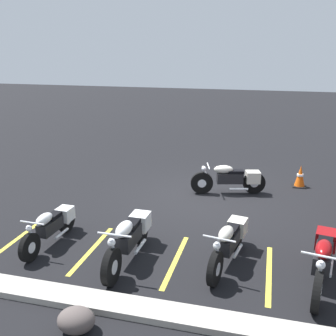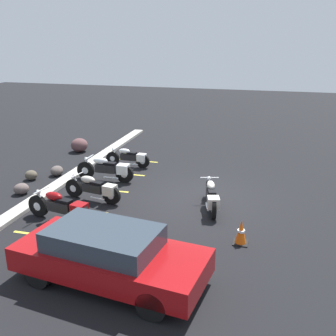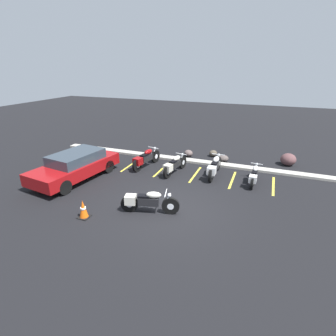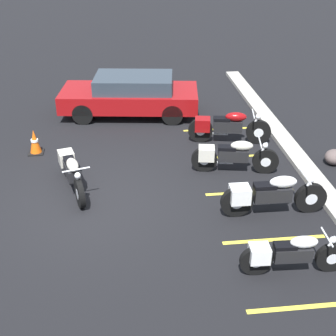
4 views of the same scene
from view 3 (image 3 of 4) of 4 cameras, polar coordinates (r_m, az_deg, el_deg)
The scene contains 18 objects.
ground at distance 10.01m, azimuth 0.51°, elevation -9.02°, with size 60.00×60.00×0.00m, color black.
motorcycle_cream_featured at distance 9.64m, azimuth -4.63°, elevation -7.27°, with size 2.13×0.86×0.85m.
parked_bike_0 at distance 13.84m, azimuth -4.95°, elevation 2.05°, with size 0.80×2.30×0.91m.
parked_bike_1 at distance 13.01m, azimuth 1.37°, elevation 0.67°, with size 0.74×2.15×0.85m.
parked_bike_2 at distance 12.87m, azimuth 10.09°, elevation 0.23°, with size 0.65×2.31×0.91m.
parked_bike_3 at distance 12.53m, azimuth 18.26°, elevation -1.52°, with size 0.55×1.97×0.77m.
car_red at distance 13.06m, azimuth -19.47°, elevation 0.55°, with size 2.35×4.50×1.29m.
concrete_curb at distance 14.61m, azimuth 7.91°, elevation 1.22°, with size 18.00×0.50×0.12m, color #A8A399.
landscape_rock_0 at distance 15.57m, azimuth 24.70°, elevation 1.71°, with size 0.80×0.80×0.65m, color brown.
landscape_rock_1 at distance 15.02m, azimuth 11.94°, elevation 2.06°, with size 0.57×0.48×0.39m, color #554B48.
landscape_rock_2 at distance 15.79m, azimuth 9.81°, elevation 3.15°, with size 0.47×0.46×0.38m, color #50473A.
landscape_rock_3 at distance 15.61m, azimuth 4.48°, elevation 3.23°, with size 0.53×0.48×0.39m, color #5B4D4A.
traffic_cone at distance 9.85m, azimuth -17.96°, elevation -8.57°, with size 0.40×0.40×0.68m.
stall_line_0 at distance 14.41m, azimuth -8.15°, elevation 0.66°, with size 0.10×2.10×0.00m, color gold.
stall_line_1 at distance 13.66m, azimuth -1.43°, elevation -0.32°, with size 0.10×2.10×0.00m, color gold.
stall_line_2 at distance 13.11m, azimuth 5.95°, elevation -1.39°, with size 0.10×2.10×0.00m, color gold.
stall_line_3 at distance 12.81m, azimuth 13.84°, elevation -2.51°, with size 0.10×2.10×0.00m, color gold.
stall_line_4 at distance 12.76m, azimuth 21.96°, elevation -3.61°, with size 0.10×2.10×0.00m, color gold.
Camera 3 is at (3.03, -8.06, 5.09)m, focal length 28.00 mm.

